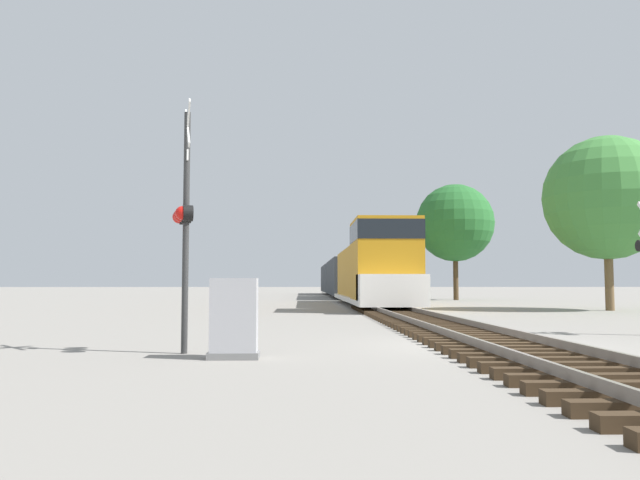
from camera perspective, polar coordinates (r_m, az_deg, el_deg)
ground_plane at (r=13.68m, az=15.08°, el=-9.34°), size 400.00×400.00×0.00m
rail_track_bed at (r=13.67m, az=15.07°, el=-8.78°), size 2.60×160.00×0.31m
freight_train at (r=51.83m, az=2.61°, el=-3.40°), size 2.99×54.32×4.26m
crossing_signal_near at (r=12.09m, az=-12.29°, el=2.11°), size 0.54×1.01×4.75m
relay_cabinet at (r=11.09m, az=-7.86°, el=-7.16°), size 0.89×0.54×1.40m
tree_far_right at (r=33.32m, az=24.73°, el=3.51°), size 6.01×6.01×8.45m
tree_mid_background at (r=49.95m, az=12.24°, el=1.53°), size 6.06×6.06×9.06m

